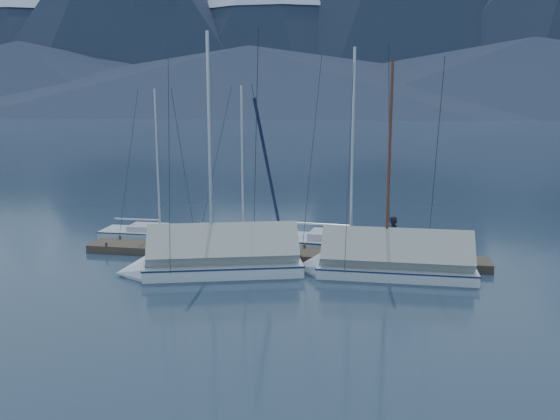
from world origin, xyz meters
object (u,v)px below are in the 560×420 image
object	(u,v)px
sailboat_open_mid	(251,245)
sailboat_covered_far	(209,261)
sailboat_covered_near	(382,263)
person	(394,237)
sailboat_open_right	(362,247)
sailboat_open_left	(168,235)

from	to	relation	value
sailboat_open_mid	sailboat_covered_far	world-z (taller)	sailboat_covered_far
sailboat_covered_near	person	world-z (taller)	sailboat_covered_near
sailboat_open_right	sailboat_covered_near	world-z (taller)	sailboat_open_right
sailboat_open_right	sailboat_covered_far	bearing A→B (deg)	-140.73
sailboat_covered_near	person	xyz separation A→B (m)	(0.44, 1.59, 0.76)
sailboat_open_right	sailboat_covered_near	size ratio (longest dim) A/B	1.08
sailboat_open_mid	sailboat_open_right	size ratio (longest dim) A/B	0.82
sailboat_open_right	sailboat_covered_far	xyz separation A→B (m)	(-5.93, -4.85, 0.33)
sailboat_open_mid	sailboat_covered_far	distance (m)	4.37
sailboat_open_right	sailboat_covered_far	size ratio (longest dim) A/B	0.97
person	sailboat_covered_far	bearing A→B (deg)	108.32
person	sailboat_covered_near	bearing A→B (deg)	162.46
sailboat_open_left	sailboat_open_mid	distance (m)	4.80
sailboat_covered_near	sailboat_covered_far	bearing A→B (deg)	-170.68
sailboat_covered_near	sailboat_covered_far	world-z (taller)	sailboat_covered_far
sailboat_covered_near	sailboat_open_mid	bearing A→B (deg)	153.09
sailboat_open_right	person	size ratio (longest dim) A/B	5.76
sailboat_open_mid	person	size ratio (longest dim) A/B	4.73
sailboat_covered_far	person	world-z (taller)	sailboat_covered_far
sailboat_open_mid	person	xyz separation A→B (m)	(6.65, -1.56, 1.08)
sailboat_covered_far	person	size ratio (longest dim) A/B	5.94
sailboat_open_left	person	bearing A→B (deg)	-13.78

